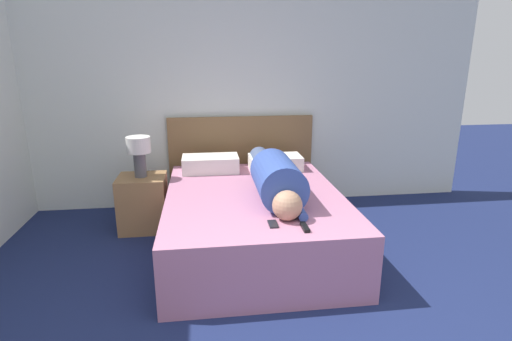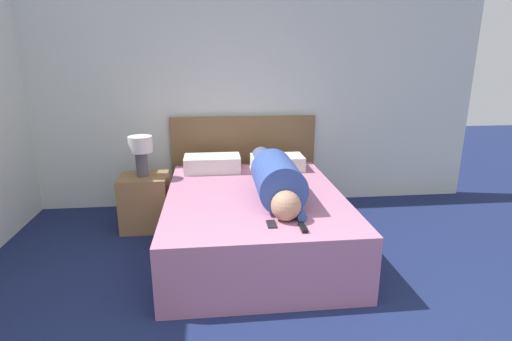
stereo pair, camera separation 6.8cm
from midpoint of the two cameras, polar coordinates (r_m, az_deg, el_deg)
The scene contains 10 objects.
wall_back at distance 4.55m, azimuth -3.95°, elevation 11.13°, with size 5.63×0.06×2.60m.
bed at distance 3.62m, azimuth -0.85°, elevation -7.16°, with size 1.53×1.99×0.52m.
headboard at distance 4.63m, azimuth -2.52°, elevation 1.37°, with size 1.65×0.04×1.03m.
nightstand at distance 4.17m, azimuth -16.27°, elevation -4.45°, with size 0.46×0.41×0.55m.
table_lamp at distance 4.02m, azimuth -16.86°, elevation 2.74°, with size 0.23×0.23×0.40m.
person_lying at distance 3.43m, azimuth 2.08°, elevation -0.99°, with size 0.38×1.63×0.38m.
pillow_near_headboard at distance 4.19m, azimuth -6.98°, elevation 0.95°, with size 0.58×0.33×0.16m.
pillow_second at distance 4.25m, azimuth 2.30°, elevation 1.16°, with size 0.55×0.33×0.15m.
tv_remote at distance 2.84m, azimuth 6.29°, elevation -8.05°, with size 0.04×0.15×0.02m.
cell_phone at distance 2.88m, azimuth 1.76°, elevation -7.66°, with size 0.06×0.13×0.01m.
Camera 1 is at (-0.32, -1.24, 1.69)m, focal length 28.00 mm.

